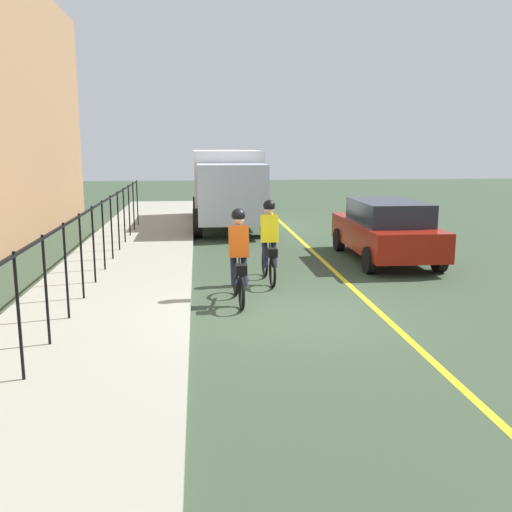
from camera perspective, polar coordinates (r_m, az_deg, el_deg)
ground_plane at (r=10.26m, az=3.61°, el=-5.91°), size 80.00×80.00×0.00m
lane_line_centre at (r=10.63m, az=12.20°, el=-5.52°), size 36.00×0.12×0.01m
sidewalk at (r=10.26m, az=-15.57°, el=-5.86°), size 40.00×3.20×0.15m
iron_fence at (r=11.03m, az=-17.08°, el=1.60°), size 20.40×0.04×1.60m
cyclist_lead at (r=12.42m, az=1.33°, el=1.40°), size 1.71×0.37×1.83m
cyclist_follow at (r=10.77m, az=-1.73°, el=-0.07°), size 1.71×0.37×1.83m
patrol_sedan at (r=15.24m, az=12.82°, el=2.59°), size 4.40×1.93×1.58m
box_truck_background at (r=21.18m, az=-2.89°, el=7.11°), size 6.72×2.57×2.78m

